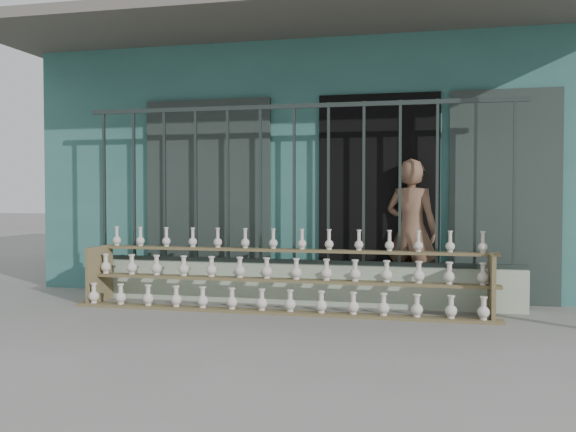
# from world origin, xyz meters

# --- Properties ---
(ground) EXTENTS (60.00, 60.00, 0.00)m
(ground) POSITION_xyz_m (0.00, 0.00, 0.00)
(ground) COLOR slate
(workshop_building) EXTENTS (7.40, 6.60, 3.21)m
(workshop_building) POSITION_xyz_m (0.00, 4.23, 1.62)
(workshop_building) COLOR #2D605A
(workshop_building) RESTS_ON ground
(parapet_wall) EXTENTS (5.00, 0.20, 0.45)m
(parapet_wall) POSITION_xyz_m (0.00, 1.30, 0.23)
(parapet_wall) COLOR #A1B39A
(parapet_wall) RESTS_ON ground
(security_fence) EXTENTS (5.00, 0.04, 1.80)m
(security_fence) POSITION_xyz_m (-0.00, 1.30, 1.35)
(security_fence) COLOR #283330
(security_fence) RESTS_ON parapet_wall
(shelf_rack) EXTENTS (4.50, 0.68, 0.85)m
(shelf_rack) POSITION_xyz_m (-0.05, 0.88, 0.36)
(shelf_rack) COLOR brown
(shelf_rack) RESTS_ON ground
(elderly_woman) EXTENTS (0.69, 0.55, 1.63)m
(elderly_woman) POSITION_xyz_m (1.29, 1.67, 0.82)
(elderly_woman) COLOR brown
(elderly_woman) RESTS_ON ground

